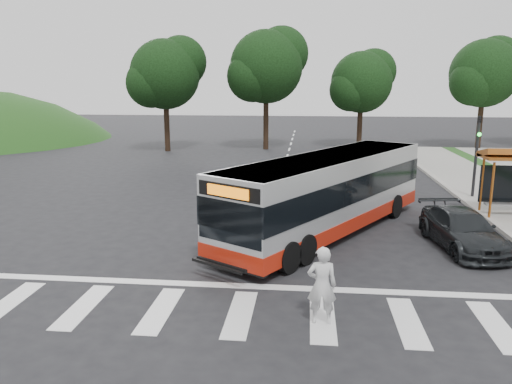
# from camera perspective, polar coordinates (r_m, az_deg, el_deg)

# --- Properties ---
(ground) EXTENTS (140.00, 140.00, 0.00)m
(ground) POSITION_cam_1_polar(r_m,az_deg,el_deg) (17.16, 0.44, -6.43)
(ground) COLOR black
(ground) RESTS_ON ground
(sidewalk_east) EXTENTS (4.00, 40.00, 0.12)m
(sidewalk_east) POSITION_cam_1_polar(r_m,az_deg,el_deg) (26.52, 26.66, -0.87)
(sidewalk_east) COLOR gray
(sidewalk_east) RESTS_ON ground
(curb_east) EXTENTS (0.30, 40.00, 0.15)m
(curb_east) POSITION_cam_1_polar(r_m,az_deg,el_deg) (25.87, 22.53, -0.76)
(curb_east) COLOR #9E9991
(curb_east) RESTS_ON ground
(crosswalk_ladder) EXTENTS (18.00, 2.60, 0.01)m
(crosswalk_ladder) POSITION_cam_1_polar(r_m,az_deg,el_deg) (12.56, -1.82, -13.73)
(crosswalk_ladder) COLOR silver
(crosswalk_ladder) RESTS_ON ground
(traffic_signal_ne_short) EXTENTS (0.18, 0.37, 4.00)m
(traffic_signal_ne_short) POSITION_cam_1_polar(r_m,az_deg,el_deg) (26.12, 23.93, 4.60)
(traffic_signal_ne_short) COLOR black
(traffic_signal_ne_short) RESTS_ON ground
(tree_ne_a) EXTENTS (6.16, 5.74, 9.30)m
(tree_ne_a) POSITION_cam_1_polar(r_m,az_deg,el_deg) (46.57, 24.73, 12.34)
(tree_ne_a) COLOR black
(tree_ne_a) RESTS_ON parking_lot
(tree_north_a) EXTENTS (6.60, 6.15, 10.17)m
(tree_north_a) POSITION_cam_1_polar(r_m,az_deg,el_deg) (42.41, 1.29, 14.25)
(tree_north_a) COLOR black
(tree_north_a) RESTS_ON ground
(tree_north_b) EXTENTS (5.72, 5.33, 8.43)m
(tree_north_b) POSITION_cam_1_polar(r_m,az_deg,el_deg) (44.46, 12.06, 12.28)
(tree_north_b) COLOR black
(tree_north_b) RESTS_ON ground
(tree_north_c) EXTENTS (6.16, 5.74, 9.30)m
(tree_north_c) POSITION_cam_1_polar(r_m,az_deg,el_deg) (41.85, -10.24, 13.23)
(tree_north_c) COLOR black
(tree_north_c) RESTS_ON ground
(transit_bus) EXTENTS (8.03, 10.87, 2.91)m
(transit_bus) POSITION_cam_1_polar(r_m,az_deg,el_deg) (18.71, 8.25, -0.33)
(transit_bus) COLOR #A9ABAD
(transit_bus) RESTS_ON ground
(pedestrian) EXTENTS (0.70, 0.47, 1.88)m
(pedestrian) POSITION_cam_1_polar(r_m,az_deg,el_deg) (11.85, 7.53, -10.53)
(pedestrian) COLOR silver
(pedestrian) RESTS_ON ground
(dark_sedan) EXTENTS (2.43, 4.66, 1.29)m
(dark_sedan) POSITION_cam_1_polar(r_m,az_deg,el_deg) (18.40, 22.52, -4.00)
(dark_sedan) COLOR black
(dark_sedan) RESTS_ON ground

